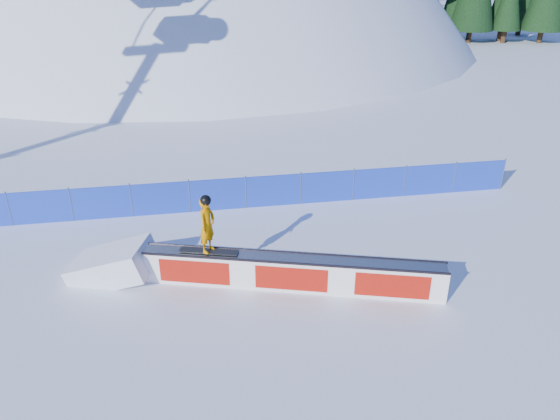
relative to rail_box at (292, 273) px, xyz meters
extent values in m
plane|color=white|center=(-1.65, 0.83, -0.49)|extent=(160.00, 160.00, 0.00)
sphere|color=white|center=(-1.65, 42.83, -18.49)|extent=(64.00, 64.00, 64.00)
cylinder|color=#332214|center=(24.46, 46.35, 0.28)|extent=(0.50, 0.50, 1.40)
cylinder|color=#332214|center=(26.95, 37.23, 0.11)|extent=(0.50, 0.50, 1.40)
cylinder|color=#332214|center=(28.84, 40.06, 0.11)|extent=(0.50, 0.50, 1.40)
cylinder|color=#332214|center=(28.62, 45.90, 0.11)|extent=(0.50, 0.50, 1.40)
cylinder|color=#332214|center=(31.64, 45.89, 0.11)|extent=(0.50, 0.50, 1.40)
cylinder|color=#332214|center=(33.04, 36.90, 0.11)|extent=(0.50, 0.50, 1.40)
cube|color=blue|center=(-1.65, 5.33, 0.11)|extent=(22.00, 0.03, 1.20)
cylinder|color=#394668|center=(-8.65, 5.33, 0.16)|extent=(0.05, 0.05, 1.30)
cylinder|color=#394668|center=(-6.65, 5.33, 0.16)|extent=(0.05, 0.05, 1.30)
cylinder|color=#394668|center=(-4.65, 5.33, 0.16)|extent=(0.05, 0.05, 1.30)
cylinder|color=#394668|center=(-2.65, 5.33, 0.16)|extent=(0.05, 0.05, 1.30)
cylinder|color=#394668|center=(-0.65, 5.33, 0.16)|extent=(0.05, 0.05, 1.30)
cylinder|color=#394668|center=(1.35, 5.33, 0.16)|extent=(0.05, 0.05, 1.30)
cylinder|color=#394668|center=(3.35, 5.33, 0.16)|extent=(0.05, 0.05, 1.30)
cylinder|color=#394668|center=(5.35, 5.33, 0.16)|extent=(0.05, 0.05, 1.30)
cylinder|color=#394668|center=(7.35, 5.33, 0.16)|extent=(0.05, 0.05, 1.30)
cylinder|color=#394668|center=(9.35, 5.33, 0.16)|extent=(0.05, 0.05, 1.30)
cube|color=white|center=(0.00, 0.00, -0.02)|extent=(8.07, 2.94, 0.93)
cube|color=#91949F|center=(0.00, 0.00, 0.46)|extent=(8.00, 2.95, 0.04)
cube|color=black|center=(-0.08, -0.26, 0.47)|extent=(7.93, 2.48, 0.06)
cube|color=black|center=(0.08, 0.26, 0.47)|extent=(7.93, 2.48, 0.06)
cube|color=red|center=(-0.08, -0.26, -0.02)|extent=(7.53, 2.35, 0.70)
cube|color=red|center=(0.08, 0.26, -0.02)|extent=(7.53, 2.35, 0.70)
cube|color=black|center=(-2.21, 0.68, 0.52)|extent=(1.65, 0.76, 0.03)
imported|color=orange|center=(-2.21, 0.68, 1.33)|extent=(0.64, 0.69, 1.58)
sphere|color=black|center=(-2.21, 0.68, 2.06)|extent=(0.29, 0.29, 0.29)
camera|label=1|loc=(-2.52, -12.45, 8.12)|focal=35.00mm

